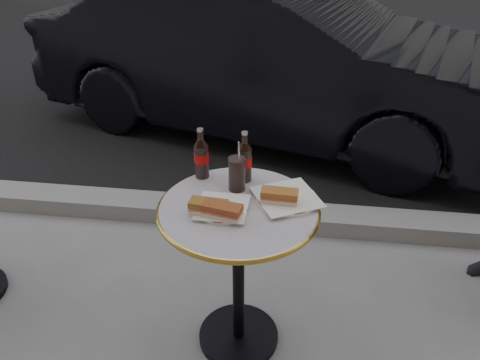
# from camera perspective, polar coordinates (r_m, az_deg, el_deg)

# --- Properties ---
(ground) EXTENTS (80.00, 80.00, 0.00)m
(ground) POSITION_cam_1_polar(r_m,az_deg,el_deg) (2.27, -0.17, -18.65)
(ground) COLOR gray
(ground) RESTS_ON ground
(asphalt_road) EXTENTS (40.00, 8.00, 0.00)m
(asphalt_road) POSITION_cam_1_polar(r_m,az_deg,el_deg) (6.68, 5.70, 16.11)
(asphalt_road) COLOR black
(asphalt_road) RESTS_ON ground
(curb) EXTENTS (40.00, 0.20, 0.12)m
(curb) POSITION_cam_1_polar(r_m,az_deg,el_deg) (2.90, 2.17, -4.34)
(curb) COLOR gray
(curb) RESTS_ON ground
(bistro_table) EXTENTS (0.62, 0.62, 0.73)m
(bistro_table) POSITION_cam_1_polar(r_m,az_deg,el_deg) (2.00, -0.19, -11.90)
(bistro_table) COLOR #BAB2C4
(bistro_table) RESTS_ON ground
(plate_left) EXTENTS (0.24, 0.24, 0.01)m
(plate_left) POSITION_cam_1_polar(r_m,az_deg,el_deg) (1.75, -2.17, -3.51)
(plate_left) COLOR silver
(plate_left) RESTS_ON bistro_table
(plate_right) EXTENTS (0.30, 0.30, 0.01)m
(plate_right) POSITION_cam_1_polar(r_m,az_deg,el_deg) (1.81, 5.72, -2.30)
(plate_right) COLOR white
(plate_right) RESTS_ON bistro_table
(sandwich_left_a) EXTENTS (0.14, 0.08, 0.05)m
(sandwich_left_a) POSITION_cam_1_polar(r_m,az_deg,el_deg) (1.71, -3.84, -3.39)
(sandwich_left_a) COLOR #8F6024
(sandwich_left_a) RESTS_ON plate_left
(sandwich_left_b) EXTENTS (0.15, 0.10, 0.05)m
(sandwich_left_b) POSITION_cam_1_polar(r_m,az_deg,el_deg) (1.69, -2.19, -3.84)
(sandwich_left_b) COLOR brown
(sandwich_left_b) RESTS_ON plate_left
(sandwich_right) EXTENTS (0.14, 0.07, 0.05)m
(sandwich_right) POSITION_cam_1_polar(r_m,az_deg,el_deg) (1.77, 4.82, -2.04)
(sandwich_right) COLOR #A75F2A
(sandwich_right) RESTS_ON plate_right
(cola_bottle_left) EXTENTS (0.07, 0.07, 0.22)m
(cola_bottle_left) POSITION_cam_1_polar(r_m,az_deg,el_deg) (1.91, -4.75, 3.28)
(cola_bottle_left) COLOR black
(cola_bottle_left) RESTS_ON bistro_table
(cola_bottle_right) EXTENTS (0.07, 0.07, 0.22)m
(cola_bottle_right) POSITION_cam_1_polar(r_m,az_deg,el_deg) (1.88, 0.56, 2.88)
(cola_bottle_right) COLOR black
(cola_bottle_right) RESTS_ON bistro_table
(cola_glass) EXTENTS (0.08, 0.08, 0.14)m
(cola_glass) POSITION_cam_1_polar(r_m,az_deg,el_deg) (1.84, -0.38, 0.76)
(cola_glass) COLOR black
(cola_glass) RESTS_ON bistro_table
(parked_car) EXTENTS (2.42, 4.10, 1.27)m
(parked_car) POSITION_cam_1_polar(r_m,az_deg,el_deg) (3.88, 3.93, 14.76)
(parked_car) COLOR black
(parked_car) RESTS_ON ground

